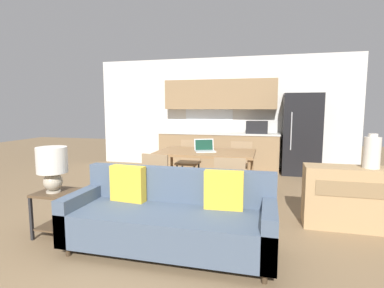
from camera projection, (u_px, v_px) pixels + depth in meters
The scene contains 15 objects.
ground_plane at pixel (151, 251), 3.13m from camera, with size 20.00×20.00×0.00m, color #7F6647.
wall_back at pixel (221, 113), 7.42m from camera, with size 6.40×0.07×2.70m.
kitchen_counter at pixel (219, 135), 7.19m from camera, with size 2.84×0.65×2.15m.
refrigerator at pixel (301, 134), 6.65m from camera, with size 0.81×0.69×1.80m.
dining_table at pixel (206, 155), 4.91m from camera, with size 1.58×0.95×0.78m.
couch at pixel (171, 218), 3.14m from camera, with size 2.13×0.80×0.84m.
side_table at pixel (58, 206), 3.49m from camera, with size 0.44×0.44×0.52m.
table_lamp at pixel (52, 165), 3.39m from camera, with size 0.34×0.34×0.52m.
credenza at pixel (352, 198), 3.68m from camera, with size 1.13×0.40×0.77m.
vase at pixel (372, 152), 3.56m from camera, with size 0.19×0.19×0.41m.
dining_chair_near_left at pixel (159, 179), 4.29m from camera, with size 0.47×0.47×0.85m.
dining_chair_far_right at pixel (241, 162), 5.61m from camera, with size 0.43×0.43×0.85m.
dining_chair_far_left at pixel (189, 160), 5.85m from camera, with size 0.43×0.43×0.85m.
dining_chair_near_right at pixel (230, 184), 3.98m from camera, with size 0.45×0.45×0.85m.
laptop at pixel (205, 148), 4.88m from camera, with size 0.39×0.36×0.20m.
Camera 1 is at (1.15, -2.78, 1.49)m, focal length 28.00 mm.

